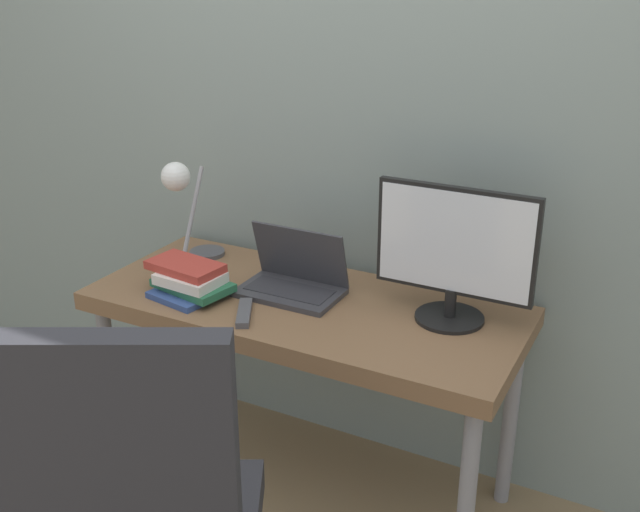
{
  "coord_description": "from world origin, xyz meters",
  "views": [
    {
      "loc": [
        1.06,
        -1.62,
        1.78
      ],
      "look_at": [
        0.07,
        0.27,
        0.91
      ],
      "focal_mm": 42.0,
      "sensor_mm": 36.0,
      "label": 1
    }
  ],
  "objects": [
    {
      "name": "wall_back",
      "position": [
        0.0,
        0.68,
        1.3
      ],
      "size": [
        8.0,
        0.05,
        2.6
      ],
      "color": "gray",
      "rests_on": "ground_plane"
    },
    {
      "name": "desk",
      "position": [
        0.0,
        0.31,
        0.66
      ],
      "size": [
        1.42,
        0.61,
        0.73
      ],
      "color": "brown",
      "rests_on": "ground_plane"
    },
    {
      "name": "laptop",
      "position": [
        -0.06,
        0.34,
        0.78
      ],
      "size": [
        0.34,
        0.21,
        0.22
      ],
      "color": "#38383D",
      "rests_on": "desk"
    },
    {
      "name": "monitor",
      "position": [
        0.46,
        0.39,
        0.96
      ],
      "size": [
        0.49,
        0.21,
        0.42
      ],
      "color": "black",
      "rests_on": "desk"
    },
    {
      "name": "desk_lamp",
      "position": [
        -0.51,
        0.37,
        1.0
      ],
      "size": [
        0.13,
        0.27,
        0.39
      ],
      "color": "#4C4C51",
      "rests_on": "desk"
    },
    {
      "name": "book_stack",
      "position": [
        -0.35,
        0.17,
        0.78
      ],
      "size": [
        0.3,
        0.23,
        0.11
      ],
      "color": "#334C8C",
      "rests_on": "desk"
    },
    {
      "name": "tv_remote",
      "position": [
        -0.11,
        0.12,
        0.74
      ],
      "size": [
        0.12,
        0.18,
        0.02
      ],
      "color": "#4C4C51",
      "rests_on": "desk"
    }
  ]
}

